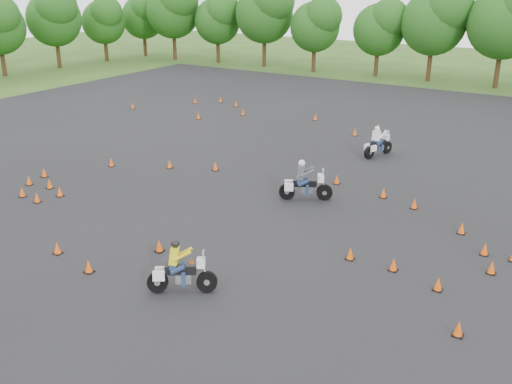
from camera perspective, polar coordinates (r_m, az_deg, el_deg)
The scene contains 7 objects.
ground at distance 21.14m, azimuth -5.79°, elevation -6.34°, with size 140.00×140.00×0.00m, color #2D5119.
asphalt_pad at distance 25.68m, azimuth 2.37°, elevation -1.13°, with size 62.00×62.00×0.00m, color black.
treeline at distance 51.15m, azimuth 22.15°, elevation 13.83°, with size 86.67×32.12×10.49m.
traffic_cones at distance 25.22m, azimuth 1.21°, elevation -0.99°, with size 36.34×32.25×0.45m.
rider_grey at distance 25.86m, azimuth 5.02°, elevation 1.20°, with size 2.43×0.75×1.88m, color #43464C, non-canonical shape.
rider_yellow at distance 18.48m, azimuth -7.48°, elevation -7.60°, with size 2.27×0.70×1.75m, color gold, non-canonical shape.
rider_white at distance 32.90m, azimuth 12.20°, elevation 5.02°, with size 2.27×0.70×1.76m, color silver, non-canonical shape.
Camera 1 is at (11.70, -14.71, 9.67)m, focal length 40.00 mm.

